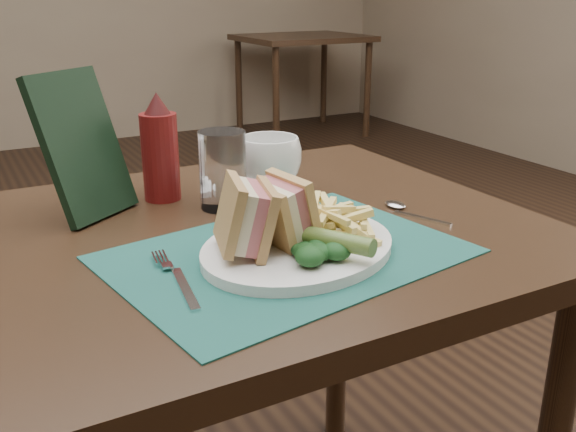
# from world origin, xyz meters

# --- Properties ---
(wall_back) EXTENTS (6.00, 0.00, 6.00)m
(wall_back) POSITION_xyz_m (0.00, 3.50, 0.00)
(wall_back) COLOR gray
(wall_back) RESTS_ON ground
(table_main) EXTENTS (0.90, 0.75, 0.75)m
(table_main) POSITION_xyz_m (0.00, -0.50, 0.38)
(table_main) COLOR black
(table_main) RESTS_ON ground
(table_bg_right) EXTENTS (0.90, 0.75, 0.75)m
(table_bg_right) POSITION_xyz_m (2.08, 2.96, 0.38)
(table_bg_right) COLOR black
(table_bg_right) RESTS_ON ground
(placemat) EXTENTS (0.52, 0.41, 0.00)m
(placemat) POSITION_xyz_m (0.00, -0.63, 0.75)
(placemat) COLOR #184F46
(placemat) RESTS_ON table_main
(plate) EXTENTS (0.37, 0.34, 0.01)m
(plate) POSITION_xyz_m (0.02, -0.64, 0.76)
(plate) COLOR white
(plate) RESTS_ON placemat
(sandwich_half_a) EXTENTS (0.10, 0.12, 0.10)m
(sandwich_half_a) POSITION_xyz_m (-0.08, -0.63, 0.82)
(sandwich_half_a) COLOR tan
(sandwich_half_a) RESTS_ON plate
(sandwich_half_b) EXTENTS (0.09, 0.10, 0.09)m
(sandwich_half_b) POSITION_xyz_m (-0.02, -0.63, 0.81)
(sandwich_half_b) COLOR tan
(sandwich_half_b) RESTS_ON plate
(kale_garnish) EXTENTS (0.11, 0.08, 0.03)m
(kale_garnish) POSITION_xyz_m (0.02, -0.69, 0.78)
(kale_garnish) COLOR #133416
(kale_garnish) RESTS_ON plate
(pickle_spear) EXTENTS (0.08, 0.12, 0.03)m
(pickle_spear) POSITION_xyz_m (0.04, -0.70, 0.79)
(pickle_spear) COLOR #4A6526
(pickle_spear) RESTS_ON plate
(fries_pile) EXTENTS (0.18, 0.20, 0.05)m
(fries_pile) POSITION_xyz_m (0.08, -0.63, 0.79)
(fries_pile) COLOR #E8D274
(fries_pile) RESTS_ON plate
(fork) EXTENTS (0.06, 0.17, 0.01)m
(fork) POSITION_xyz_m (-0.16, -0.64, 0.76)
(fork) COLOR silver
(fork) RESTS_ON placemat
(spoon) EXTENTS (0.09, 0.15, 0.01)m
(spoon) POSITION_xyz_m (0.26, -0.58, 0.76)
(spoon) COLOR silver
(spoon) RESTS_ON table_main
(saucer) EXTENTS (0.16, 0.16, 0.01)m
(saucer) POSITION_xyz_m (0.12, -0.36, 0.76)
(saucer) COLOR white
(saucer) RESTS_ON table_main
(coffee_cup) EXTENTS (0.16, 0.16, 0.09)m
(coffee_cup) POSITION_xyz_m (0.12, -0.36, 0.80)
(coffee_cup) COLOR white
(coffee_cup) RESTS_ON saucer
(drinking_glass) EXTENTS (0.10, 0.10, 0.13)m
(drinking_glass) POSITION_xyz_m (0.01, -0.40, 0.81)
(drinking_glass) COLOR white
(drinking_glass) RESTS_ON table_main
(ketchup_bottle) EXTENTS (0.07, 0.07, 0.19)m
(ketchup_bottle) POSITION_xyz_m (-0.07, -0.31, 0.84)
(ketchup_bottle) COLOR #5D100F
(ketchup_bottle) RESTS_ON table_main
(check_presenter) EXTENTS (0.17, 0.15, 0.23)m
(check_presenter) POSITION_xyz_m (-0.20, -0.33, 0.86)
(check_presenter) COLOR black
(check_presenter) RESTS_ON table_main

